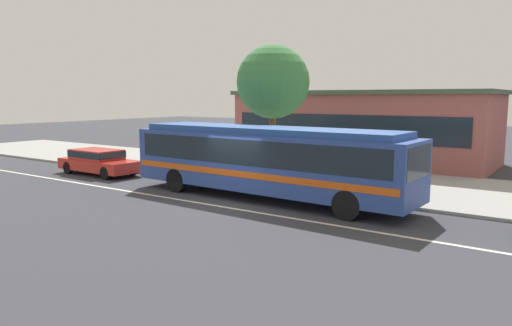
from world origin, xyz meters
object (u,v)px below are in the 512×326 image
sedan_behind_bus (99,160)px  street_tree_near_stop (273,83)px  pedestrian_waiting_near_sign (416,171)px  bus_stop_sign (365,158)px  pedestrian_standing_by_tree (382,168)px  pedestrian_walking_along_curb (398,170)px  transit_bus (266,157)px

sedan_behind_bus → street_tree_near_stop: 9.87m
pedestrian_waiting_near_sign → bus_stop_sign: 2.25m
pedestrian_standing_by_tree → pedestrian_waiting_near_sign: bearing=2.9°
bus_stop_sign → pedestrian_walking_along_curb: bearing=60.2°
pedestrian_waiting_near_sign → street_tree_near_stop: street_tree_near_stop is taller
pedestrian_waiting_near_sign → pedestrian_standing_by_tree: 1.34m
pedestrian_standing_by_tree → bus_stop_sign: bearing=-94.5°
pedestrian_waiting_near_sign → pedestrian_standing_by_tree: bearing=-177.1°
pedestrian_walking_along_curb → pedestrian_standing_by_tree: 0.70m
sedan_behind_bus → pedestrian_standing_by_tree: 14.27m
pedestrian_standing_by_tree → pedestrian_walking_along_curb: bearing=-11.9°
sedan_behind_bus → pedestrian_standing_by_tree: pedestrian_standing_by_tree is taller
transit_bus → pedestrian_walking_along_curb: bearing=37.9°
sedan_behind_bus → pedestrian_standing_by_tree: size_ratio=2.85×
transit_bus → street_tree_near_stop: size_ratio=1.90×
bus_stop_sign → street_tree_near_stop: bearing=158.3°
sedan_behind_bus → street_tree_near_stop: street_tree_near_stop is taller
pedestrian_waiting_near_sign → bus_stop_sign: bearing=-131.9°
transit_bus → street_tree_near_stop: 5.54m
transit_bus → pedestrian_standing_by_tree: bearing=44.3°
sedan_behind_bus → pedestrian_walking_along_curb: (14.58, 3.11, 0.37)m
sedan_behind_bus → pedestrian_waiting_near_sign: 15.59m
pedestrian_waiting_near_sign → transit_bus: bearing=-144.4°
pedestrian_walking_along_curb → pedestrian_standing_by_tree: size_ratio=1.01×
transit_bus → pedestrian_standing_by_tree: transit_bus is taller
sedan_behind_bus → street_tree_near_stop: size_ratio=0.75×
pedestrian_standing_by_tree → bus_stop_sign: size_ratio=0.69×
pedestrian_walking_along_curb → street_tree_near_stop: street_tree_near_stop is taller
pedestrian_walking_along_curb → bus_stop_sign: 1.72m
pedestrian_waiting_near_sign → street_tree_near_stop: size_ratio=0.26×
pedestrian_walking_along_curb → street_tree_near_stop: size_ratio=0.26×
pedestrian_standing_by_tree → transit_bus: bearing=-135.7°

